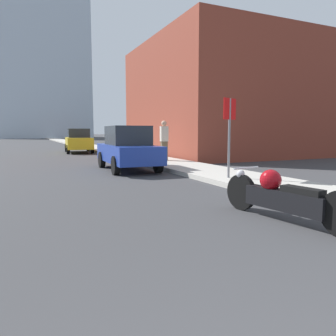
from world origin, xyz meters
TOP-DOWN VIEW (x-y plane):
  - sidewalk at (5.12, 40.00)m, footprint 2.24×240.00m
  - brick_storefront at (12.94, 18.54)m, footprint 12.99×11.01m
  - motorcycle at (3.03, 4.12)m, footprint 0.67×2.64m
  - parked_car_blue at (2.88, 12.21)m, footprint 1.88×4.18m
  - parked_car_yellow at (2.87, 23.97)m, footprint 2.04×4.34m
  - stop_sign at (4.60, 7.93)m, footprint 0.57×0.26m
  - pedestrian at (5.22, 14.06)m, footprint 0.36×0.26m

SIDE VIEW (x-z plane):
  - sidewalk at x=5.12m, z-range 0.00..0.15m
  - motorcycle at x=3.03m, z-range 0.00..0.84m
  - parked_car_yellow at x=2.87m, z-range -0.01..1.69m
  - parked_car_blue at x=2.88m, z-range -0.01..1.69m
  - pedestrian at x=5.22m, z-range 0.19..2.04m
  - stop_sign at x=4.60m, z-range 0.56..2.84m
  - brick_storefront at x=12.94m, z-range 0.00..7.08m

